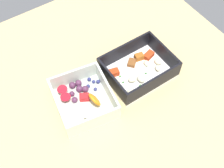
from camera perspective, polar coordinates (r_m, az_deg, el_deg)
table_surface at (r=83.25cm, az=-0.00°, el=-0.06°), size 80.00×80.00×2.00cm
pasta_container at (r=83.20cm, az=5.10°, el=2.95°), size 18.62×14.63×5.85cm
fruit_bowl at (r=77.53cm, az=-5.75°, el=-3.08°), size 16.72×17.90×5.70cm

